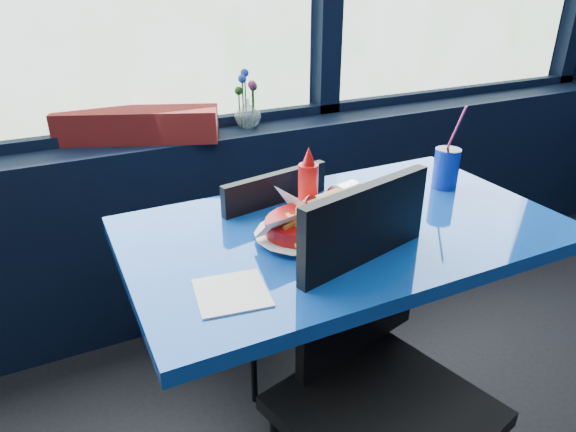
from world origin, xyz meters
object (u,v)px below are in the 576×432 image
object	(u,v)px
ketchup_bottle	(308,187)
food_basket	(319,220)
chair_near_back	(269,260)
soda_cup	(446,167)
chair_near_front	(374,358)
flower_vase	(247,110)
planter_box	(138,125)
near_table	(342,281)

from	to	relation	value
ketchup_bottle	food_basket	bearing A→B (deg)	-102.31
chair_near_back	soda_cup	bearing A→B (deg)	145.40
chair_near_front	soda_cup	distance (m)	0.71
flower_vase	food_basket	bearing A→B (deg)	-100.08
chair_near_front	planter_box	distance (m)	1.25
planter_box	ketchup_bottle	world-z (taller)	ketchup_bottle
chair_near_front	flower_vase	world-z (taller)	flower_vase
chair_near_front	ketchup_bottle	world-z (taller)	ketchup_bottle
chair_near_back	food_basket	size ratio (longest dim) A/B	2.58
planter_box	food_basket	world-z (taller)	planter_box
chair_near_back	soda_cup	xyz separation A→B (m)	(0.52, -0.23, 0.33)
planter_box	flower_vase	size ratio (longest dim) A/B	2.57
food_basket	near_table	bearing A→B (deg)	16.43
near_table	planter_box	xyz separation A→B (m)	(-0.38, 0.88, 0.29)
food_basket	ketchup_bottle	xyz separation A→B (m)	(0.02, 0.10, 0.05)
near_table	chair_near_front	world-z (taller)	chair_near_front
ketchup_bottle	chair_near_back	bearing A→B (deg)	94.96
near_table	chair_near_back	world-z (taller)	chair_near_back
flower_vase	ketchup_bottle	world-z (taller)	flower_vase
soda_cup	near_table	bearing A→B (deg)	-167.58
near_table	soda_cup	xyz separation A→B (m)	(0.43, 0.10, 0.25)
ketchup_bottle	near_table	bearing A→B (deg)	-52.72
flower_vase	ketchup_bottle	distance (m)	0.79
chair_near_front	food_basket	world-z (taller)	chair_near_front
ketchup_bottle	chair_near_front	bearing A→B (deg)	-93.10
near_table	chair_near_back	size ratio (longest dim) A/B	1.42
near_table	planter_box	world-z (taller)	planter_box
soda_cup	planter_box	bearing A→B (deg)	136.07
chair_near_front	chair_near_back	bearing A→B (deg)	75.82
chair_near_front	food_basket	distance (m)	0.38
planter_box	chair_near_back	bearing A→B (deg)	-40.87
near_table	planter_box	size ratio (longest dim) A/B	2.01
near_table	flower_vase	size ratio (longest dim) A/B	5.16
chair_near_front	soda_cup	xyz separation A→B (m)	(0.53, 0.39, 0.27)
near_table	food_basket	distance (m)	0.24
chair_near_front	soda_cup	world-z (taller)	soda_cup
planter_box	flower_vase	xyz separation A→B (m)	(0.44, -0.01, 0.01)
ketchup_bottle	flower_vase	bearing A→B (deg)	80.22
near_table	food_basket	world-z (taller)	food_basket
near_table	ketchup_bottle	world-z (taller)	ketchup_bottle
chair_near_front	food_basket	xyz separation A→B (m)	(-0.00, 0.28, 0.25)
near_table	ketchup_bottle	xyz separation A→B (m)	(-0.07, 0.09, 0.27)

